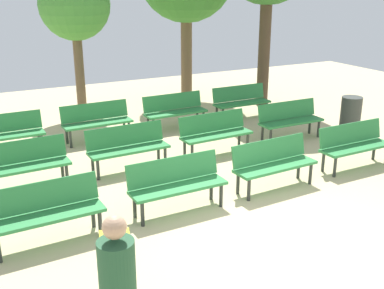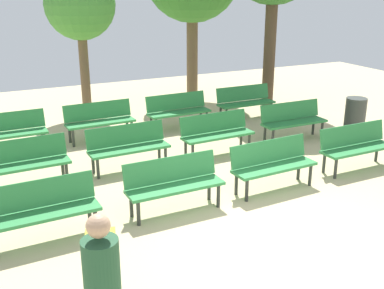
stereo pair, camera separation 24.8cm
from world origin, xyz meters
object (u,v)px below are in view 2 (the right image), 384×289
object	(u,v)px
bench_r0_c3	(356,144)
bench_r1_c1	(128,144)
bench_r0_c0	(42,208)
tree_2	(80,6)
bench_r2_c2	(178,109)
bench_r2_c0	(8,130)
trash_bin	(355,115)
bench_r2_c1	(99,119)
visitor_with_backpack	(103,282)
bench_r0_c1	(174,181)
bench_r1_c3	(293,119)
bench_r1_c0	(23,161)
bench_r0_c2	(272,162)
bench_r2_c3	(245,100)
bench_r1_c2	(216,131)

from	to	relation	value
bench_r0_c3	bench_r1_c1	bearing A→B (deg)	153.63
bench_r0_c0	tree_2	distance (m)	7.40
bench_r2_c2	bench_r2_c0	bearing A→B (deg)	179.41
bench_r1_c1	trash_bin	bearing A→B (deg)	-3.03
bench_r2_c1	visitor_with_backpack	xyz separation A→B (m)	(-1.83, -6.87, 0.43)
bench_r0_c1	trash_bin	bearing A→B (deg)	17.82
bench_r1_c3	bench_r1_c1	bearing A→B (deg)	-178.45
bench_r1_c0	bench_r2_c2	bearing A→B (deg)	25.68
bench_r0_c2	trash_bin	size ratio (longest dim) A/B	1.86
bench_r2_c3	visitor_with_backpack	distance (m)	9.10
bench_r0_c2	bench_r2_c2	distance (m)	4.10
bench_r0_c2	bench_r2_c1	bearing A→B (deg)	113.60
bench_r0_c0	bench_r2_c1	distance (m)	4.60
bench_r1_c0	bench_r1_c3	distance (m)	6.04
bench_r1_c0	visitor_with_backpack	distance (m)	4.81
visitor_with_backpack	bench_r1_c2	bearing A→B (deg)	-112.18
bench_r1_c3	bench_r2_c0	size ratio (longest dim) A/B	1.00
bench_r0_c2	tree_2	distance (m)	7.19
bench_r1_c3	visitor_with_backpack	xyz separation A→B (m)	(-5.90, -4.90, 0.43)
bench_r0_c1	bench_r1_c2	bearing A→B (deg)	46.49
bench_r1_c2	bench_r1_c3	world-z (taller)	same
tree_2	visitor_with_backpack	xyz separation A→B (m)	(-2.13, -9.33, -1.99)
bench_r0_c3	bench_r2_c3	world-z (taller)	same
bench_r1_c1	tree_2	world-z (taller)	tree_2
bench_r1_c3	bench_r2_c3	world-z (taller)	same
bench_r0_c3	bench_r1_c1	xyz separation A→B (m)	(-4.05, 1.95, 0.00)
bench_r0_c3	bench_r0_c1	bearing A→B (deg)	-179.09
bench_r2_c2	bench_r2_c3	xyz separation A→B (m)	(2.01, 0.06, 0.00)
bench_r0_c1	visitor_with_backpack	bearing A→B (deg)	-125.56
bench_r1_c0	bench_r2_c2	size ratio (longest dim) A/B	1.00
bench_r0_c3	bench_r1_c1	distance (m)	4.50
bench_r2_c3	visitor_with_backpack	world-z (taller)	visitor_with_backpack
bench_r2_c2	bench_r1_c2	bearing A→B (deg)	-91.94
bench_r0_c3	bench_r1_c1	world-z (taller)	same
bench_r1_c3	bench_r2_c1	world-z (taller)	same
bench_r1_c3	bench_r2_c2	bearing A→B (deg)	136.38
bench_r0_c0	bench_r2_c2	size ratio (longest dim) A/B	1.00
bench_r0_c3	trash_bin	bearing A→B (deg)	45.74
bench_r1_c2	bench_r1_c3	size ratio (longest dim) A/B	1.01
bench_r1_c1	bench_r2_c0	distance (m)	2.86
bench_r1_c1	trash_bin	xyz separation A→B (m)	(5.77, -0.14, -0.07)
bench_r1_c2	bench_r1_c3	bearing A→B (deg)	-0.00
bench_r0_c1	bench_r0_c2	bearing A→B (deg)	-0.14
bench_r1_c0	trash_bin	bearing A→B (deg)	-2.87
bench_r2_c3	visitor_with_backpack	bearing A→B (deg)	-130.10
bench_r2_c0	bench_r2_c3	xyz separation A→B (m)	(6.05, 0.12, 0.00)
bench_r2_c3	tree_2	xyz separation A→B (m)	(-3.73, 2.38, 2.43)
bench_r1_c2	bench_r2_c1	bearing A→B (deg)	132.05
bench_r0_c3	bench_r2_c0	distance (m)	7.26
bench_r2_c0	visitor_with_backpack	world-z (taller)	visitor_with_backpack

